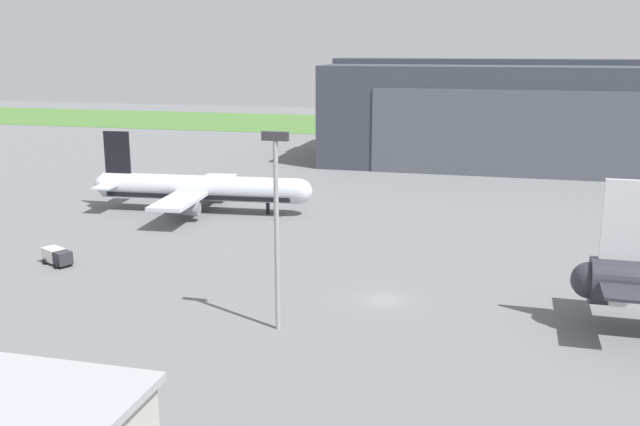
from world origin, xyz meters
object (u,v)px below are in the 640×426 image
at_px(ops_van, 57,256).
at_px(apron_light_mast, 276,216).
at_px(airliner_far_right, 201,189).
at_px(maintenance_hangar, 561,114).

xyz_separation_m(ops_van, apron_light_mast, (31.46, -12.17, 9.69)).
distance_m(airliner_far_right, apron_light_mast, 49.99).
bearing_deg(ops_van, apron_light_mast, -21.15).
relative_size(maintenance_hangar, airliner_far_right, 2.83).
height_order(maintenance_hangar, apron_light_mast, maintenance_hangar).
xyz_separation_m(airliner_far_right, apron_light_mast, (25.99, -42.11, 7.12)).
distance_m(maintenance_hangar, apron_light_mast, 108.86).
xyz_separation_m(airliner_far_right, ops_van, (-5.47, -29.94, -2.56)).
bearing_deg(apron_light_mast, maintenance_hangar, 73.07).
distance_m(airliner_far_right, ops_van, 30.54).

